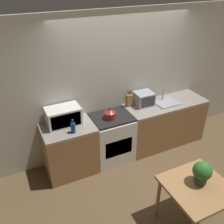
% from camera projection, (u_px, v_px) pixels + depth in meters
% --- Properties ---
extents(ground_plane, '(16.00, 16.00, 0.00)m').
position_uv_depth(ground_plane, '(151.00, 178.00, 4.29)').
color(ground_plane, brown).
extents(wall_back, '(10.00, 0.06, 2.60)m').
position_uv_depth(wall_back, '(122.00, 84.00, 4.51)').
color(wall_back, beige).
rests_on(wall_back, ground_plane).
extents(counter_left_run, '(0.85, 0.62, 0.90)m').
position_uv_depth(counter_left_run, '(70.00, 149.00, 4.24)').
color(counter_left_run, olive).
rests_on(counter_left_run, ground_plane).
extents(counter_right_run, '(1.61, 0.62, 0.90)m').
position_uv_depth(counter_right_run, '(164.00, 123.00, 4.97)').
color(counter_right_run, olive).
rests_on(counter_right_run, ground_plane).
extents(stove_range, '(0.71, 0.62, 0.90)m').
position_uv_depth(stove_range, '(111.00, 138.00, 4.53)').
color(stove_range, silver).
rests_on(stove_range, ground_plane).
extents(kettle, '(0.19, 0.19, 0.20)m').
position_uv_depth(kettle, '(110.00, 114.00, 4.22)').
color(kettle, maroon).
rests_on(kettle, stove_range).
extents(microwave, '(0.55, 0.34, 0.30)m').
position_uv_depth(microwave, '(63.00, 116.00, 4.02)').
color(microwave, silver).
rests_on(microwave, counter_left_run).
extents(bottle, '(0.07, 0.07, 0.24)m').
position_uv_depth(bottle, '(73.00, 128.00, 3.85)').
color(bottle, navy).
rests_on(bottle, counter_left_run).
extents(knife_block, '(0.11, 0.08, 0.30)m').
position_uv_depth(knife_block, '(129.00, 100.00, 4.58)').
color(knife_block, '#9E7042').
rests_on(knife_block, counter_right_run).
extents(toaster_oven, '(0.33, 0.31, 0.25)m').
position_uv_depth(toaster_oven, '(144.00, 99.00, 4.62)').
color(toaster_oven, '#999BA0').
rests_on(toaster_oven, counter_right_run).
extents(sink_basin, '(0.43, 0.36, 0.24)m').
position_uv_depth(sink_basin, '(166.00, 102.00, 4.74)').
color(sink_basin, '#999BA0').
rests_on(sink_basin, counter_right_run).
extents(dining_table, '(0.79, 0.78, 0.74)m').
position_uv_depth(dining_table, '(197.00, 191.00, 3.20)').
color(dining_table, '#9E7042').
rests_on(dining_table, ground_plane).
extents(potted_plant, '(0.24, 0.24, 0.31)m').
position_uv_depth(potted_plant, '(202.00, 172.00, 3.12)').
color(potted_plant, '#424247').
rests_on(potted_plant, dining_table).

